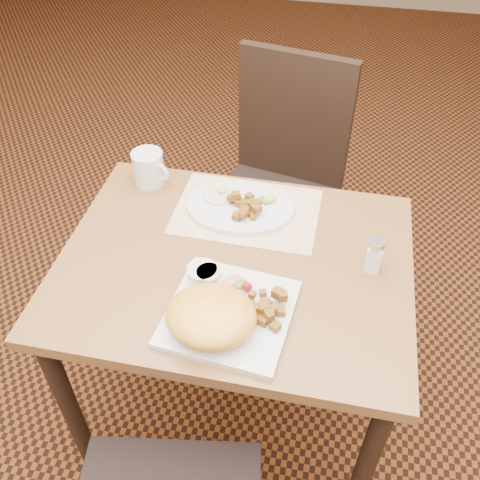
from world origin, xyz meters
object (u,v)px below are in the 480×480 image
table (235,288)px  coffee_mug (149,168)px  plate_square (230,313)px  plate_oval (240,207)px  salt_shaker (374,255)px  chair_far (281,176)px

table → coffee_mug: 0.45m
plate_square → plate_oval: (-0.05, 0.37, 0.00)m
table → plate_square: plate_square is taller
coffee_mug → salt_shaker: bearing=-19.5°
table → coffee_mug: bearing=139.3°
chair_far → salt_shaker: chair_far is taller
plate_oval → coffee_mug: size_ratio=2.57×
chair_far → coffee_mug: 0.59m
table → coffee_mug: coffee_mug is taller
plate_oval → salt_shaker: 0.40m
coffee_mug → plate_oval: bearing=-14.3°
coffee_mug → table: bearing=-40.7°
table → plate_square: size_ratio=3.21×
salt_shaker → coffee_mug: size_ratio=0.84×
salt_shaker → chair_far: bearing=116.4°
plate_oval → salt_shaker: (0.37, -0.16, 0.04)m
chair_far → coffee_mug: (-0.35, -0.39, 0.26)m
table → plate_square: (0.03, -0.18, 0.12)m
table → coffee_mug: (-0.31, 0.27, 0.16)m
plate_oval → salt_shaker: bearing=-23.4°
chair_far → plate_oval: (-0.06, -0.47, 0.22)m
table → salt_shaker: salt_shaker is taller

